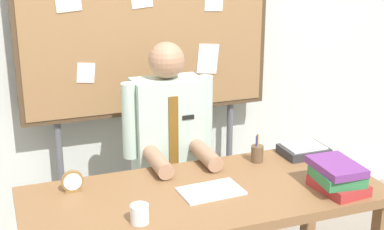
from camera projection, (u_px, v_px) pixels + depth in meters
The scene contains 10 objects.
back_wall at pixel (139, 36), 3.63m from camera, with size 6.40×0.08×2.70m, color silver.
desk at pixel (204, 207), 2.81m from camera, with size 1.81×0.78×0.75m.
person at pixel (169, 166), 3.33m from camera, with size 0.55×0.56×1.41m.
bulletin_board at pixel (148, 38), 3.44m from camera, with size 1.62×0.09×1.91m.
book_stack at pixel (337, 177), 2.77m from camera, with size 0.24×0.30×0.15m.
open_notebook at pixel (211, 191), 2.77m from camera, with size 0.31×0.19×0.01m, color white.
desk_clock at pixel (72, 182), 2.76m from camera, with size 0.11×0.04×0.11m.
coffee_mug at pixel (140, 214), 2.46m from camera, with size 0.08×0.08×0.09m, color white.
pen_holder at pixel (257, 153), 3.13m from camera, with size 0.07×0.07×0.16m.
paper_tray at pixel (304, 150), 3.23m from camera, with size 0.26×0.20×0.06m.
Camera 1 is at (-0.94, -2.34, 1.98)m, focal length 51.73 mm.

